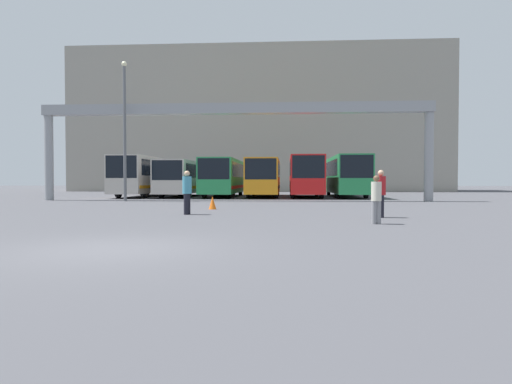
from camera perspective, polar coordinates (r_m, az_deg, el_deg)
name	(u,v)px	position (r m, az deg, el deg)	size (l,w,h in m)	color
ground_plane	(112,249)	(9.92, -17.52, -6.83)	(200.00, 200.00, 0.00)	#47474C
building_backdrop	(259,123)	(61.05, 0.41, 8.57)	(47.06, 12.00, 17.82)	gray
overhead_gantry	(234,120)	(31.36, -2.82, 9.03)	(26.60, 0.80, 6.61)	gray
bus_slot_0	(144,174)	(40.31, -13.83, 2.18)	(2.59, 10.89, 3.33)	beige
bus_slot_1	(184,176)	(39.45, -9.03, 1.93)	(2.51, 10.98, 2.98)	beige
bus_slot_2	(224,176)	(38.85, -4.05, 2.07)	(2.58, 11.03, 3.11)	#268C4C
bus_slot_3	(264,176)	(38.47, 1.03, 2.06)	(2.53, 10.90, 3.09)	orange
bus_slot_4	(305,174)	(38.03, 6.20, 2.23)	(2.58, 10.04, 3.30)	red
bus_slot_5	(346,174)	(39.51, 11.14, 2.21)	(2.59, 12.42, 3.32)	#268C4C
pedestrian_mid_left	(187,191)	(18.96, -8.62, 0.09)	(0.38, 0.38, 1.80)	black
pedestrian_near_left	(381,192)	(17.88, 15.32, -0.04)	(0.37, 0.37, 1.80)	black
pedestrian_far_center	(376,198)	(15.23, 14.80, -0.76)	(0.33, 0.33, 1.57)	gray
traffic_cone	(213,203)	(22.22, -5.46, -1.35)	(0.36, 0.36, 0.63)	orange
lamp_post	(125,126)	(31.95, -16.10, 7.93)	(0.36, 0.36, 9.31)	#595B60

